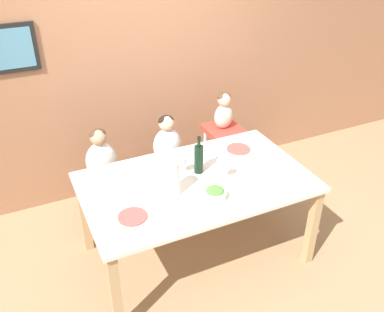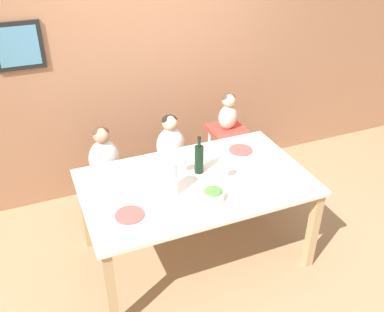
{
  "view_description": "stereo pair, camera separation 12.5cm",
  "coord_description": "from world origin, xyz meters",
  "px_view_note": "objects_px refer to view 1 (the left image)",
  "views": [
    {
      "loc": [
        -1.2,
        -2.49,
        2.67
      ],
      "look_at": [
        0.0,
        0.08,
        0.95
      ],
      "focal_mm": 40.0,
      "sensor_mm": 36.0,
      "label": 1
    },
    {
      "loc": [
        -1.08,
        -2.54,
        2.67
      ],
      "look_at": [
        0.0,
        0.08,
        0.95
      ],
      "focal_mm": 40.0,
      "sensor_mm": 36.0,
      "label": 2
    }
  ],
  "objects_px": {
    "chair_far_left": "(104,183)",
    "wine_bottle": "(199,158)",
    "wine_glass_far": "(182,160)",
    "person_child_center": "(167,141)",
    "chair_right_highchair": "(223,141)",
    "salad_bowl_large": "(215,194)",
    "person_child_left": "(101,155)",
    "dinner_plate_front_right": "(270,181)",
    "dinner_plate_back_left": "(128,172)",
    "chair_far_center": "(168,168)",
    "wine_glass_near": "(225,165)",
    "paper_towel_roll": "(171,179)",
    "dinner_plate_back_right": "(238,149)",
    "dinner_plate_front_left": "(133,217)",
    "person_baby_right": "(224,110)"
  },
  "relations": [
    {
      "from": "chair_far_left",
      "to": "wine_bottle",
      "type": "height_order",
      "value": "wine_bottle"
    },
    {
      "from": "wine_glass_far",
      "to": "person_child_center",
      "type": "bearing_deg",
      "value": 78.19
    },
    {
      "from": "chair_right_highchair",
      "to": "salad_bowl_large",
      "type": "bearing_deg",
      "value": -121.41
    },
    {
      "from": "chair_far_left",
      "to": "person_child_left",
      "type": "bearing_deg",
      "value": 90.0
    },
    {
      "from": "chair_far_left",
      "to": "wine_glass_far",
      "type": "relative_size",
      "value": 2.73
    },
    {
      "from": "wine_bottle",
      "to": "dinner_plate_front_right",
      "type": "relative_size",
      "value": 1.55
    },
    {
      "from": "chair_right_highchair",
      "to": "dinner_plate_back_left",
      "type": "distance_m",
      "value": 1.26
    },
    {
      "from": "chair_far_left",
      "to": "wine_glass_far",
      "type": "height_order",
      "value": "wine_glass_far"
    },
    {
      "from": "chair_far_center",
      "to": "dinner_plate_back_left",
      "type": "height_order",
      "value": "dinner_plate_back_left"
    },
    {
      "from": "chair_far_center",
      "to": "wine_glass_near",
      "type": "height_order",
      "value": "wine_glass_near"
    },
    {
      "from": "wine_glass_far",
      "to": "dinner_plate_front_right",
      "type": "bearing_deg",
      "value": -35.31
    },
    {
      "from": "chair_far_center",
      "to": "person_child_left",
      "type": "height_order",
      "value": "person_child_left"
    },
    {
      "from": "paper_towel_roll",
      "to": "wine_glass_near",
      "type": "bearing_deg",
      "value": 3.02
    },
    {
      "from": "dinner_plate_back_right",
      "to": "dinner_plate_back_left",
      "type": "bearing_deg",
      "value": 177.19
    },
    {
      "from": "chair_far_left",
      "to": "dinner_plate_front_right",
      "type": "relative_size",
      "value": 2.26
    },
    {
      "from": "chair_far_left",
      "to": "dinner_plate_back_right",
      "type": "bearing_deg",
      "value": -26.02
    },
    {
      "from": "dinner_plate_back_right",
      "to": "person_child_center",
      "type": "bearing_deg",
      "value": 130.53
    },
    {
      "from": "chair_far_center",
      "to": "wine_bottle",
      "type": "relative_size",
      "value": 1.46
    },
    {
      "from": "dinner_plate_front_left",
      "to": "dinner_plate_front_right",
      "type": "bearing_deg",
      "value": -2.22
    },
    {
      "from": "dinner_plate_back_right",
      "to": "chair_right_highchair",
      "type": "bearing_deg",
      "value": 75.14
    },
    {
      "from": "person_child_center",
      "to": "dinner_plate_back_left",
      "type": "distance_m",
      "value": 0.73
    },
    {
      "from": "person_child_center",
      "to": "salad_bowl_large",
      "type": "xyz_separation_m",
      "value": [
        -0.06,
        -1.09,
        0.12
      ]
    },
    {
      "from": "person_child_left",
      "to": "salad_bowl_large",
      "type": "distance_m",
      "value": 1.24
    },
    {
      "from": "dinner_plate_back_right",
      "to": "dinner_plate_front_right",
      "type": "distance_m",
      "value": 0.54
    },
    {
      "from": "chair_far_center",
      "to": "person_child_center",
      "type": "height_order",
      "value": "person_child_center"
    },
    {
      "from": "person_child_left",
      "to": "dinner_plate_front_right",
      "type": "xyz_separation_m",
      "value": [
        1.07,
        -1.08,
        0.08
      ]
    },
    {
      "from": "chair_far_center",
      "to": "paper_towel_roll",
      "type": "distance_m",
      "value": 1.09
    },
    {
      "from": "chair_far_left",
      "to": "dinner_plate_back_left",
      "type": "height_order",
      "value": "dinner_plate_back_left"
    },
    {
      "from": "person_baby_right",
      "to": "wine_glass_near",
      "type": "height_order",
      "value": "person_baby_right"
    },
    {
      "from": "chair_right_highchair",
      "to": "paper_towel_roll",
      "type": "bearing_deg",
      "value": -135.88
    },
    {
      "from": "person_child_left",
      "to": "paper_towel_roll",
      "type": "distance_m",
      "value": 0.98
    },
    {
      "from": "person_child_center",
      "to": "chair_far_left",
      "type": "bearing_deg",
      "value": -179.93
    },
    {
      "from": "wine_glass_near",
      "to": "person_child_left",
      "type": "bearing_deg",
      "value": 131.52
    },
    {
      "from": "person_child_center",
      "to": "paper_towel_roll",
      "type": "distance_m",
      "value": 0.98
    },
    {
      "from": "person_child_center",
      "to": "dinner_plate_front_right",
      "type": "relative_size",
      "value": 2.36
    },
    {
      "from": "dinner_plate_back_left",
      "to": "wine_glass_far",
      "type": "bearing_deg",
      "value": -25.43
    },
    {
      "from": "chair_far_left",
      "to": "chair_right_highchair",
      "type": "distance_m",
      "value": 1.25
    },
    {
      "from": "person_baby_right",
      "to": "paper_towel_roll",
      "type": "xyz_separation_m",
      "value": [
        -0.93,
        -0.9,
        0.01
      ]
    },
    {
      "from": "chair_far_center",
      "to": "person_baby_right",
      "type": "height_order",
      "value": "person_baby_right"
    },
    {
      "from": "dinner_plate_front_right",
      "to": "chair_far_center",
      "type": "bearing_deg",
      "value": 111.72
    },
    {
      "from": "chair_far_center",
      "to": "dinner_plate_back_right",
      "type": "bearing_deg",
      "value": -49.43
    },
    {
      "from": "wine_glass_far",
      "to": "chair_far_center",
      "type": "bearing_deg",
      "value": 78.18
    },
    {
      "from": "chair_far_center",
      "to": "dinner_plate_front_left",
      "type": "distance_m",
      "value": 1.3
    },
    {
      "from": "chair_right_highchair",
      "to": "person_child_left",
      "type": "bearing_deg",
      "value": 179.97
    },
    {
      "from": "dinner_plate_back_left",
      "to": "dinner_plate_front_right",
      "type": "distance_m",
      "value": 1.13
    },
    {
      "from": "wine_glass_far",
      "to": "salad_bowl_large",
      "type": "relative_size",
      "value": 1.06
    },
    {
      "from": "wine_glass_far",
      "to": "dinner_plate_front_right",
      "type": "relative_size",
      "value": 0.83
    },
    {
      "from": "chair_far_center",
      "to": "chair_right_highchair",
      "type": "distance_m",
      "value": 0.62
    },
    {
      "from": "dinner_plate_back_left",
      "to": "chair_far_left",
      "type": "bearing_deg",
      "value": 102.5
    },
    {
      "from": "wine_glass_far",
      "to": "wine_bottle",
      "type": "bearing_deg",
      "value": -16.26
    }
  ]
}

